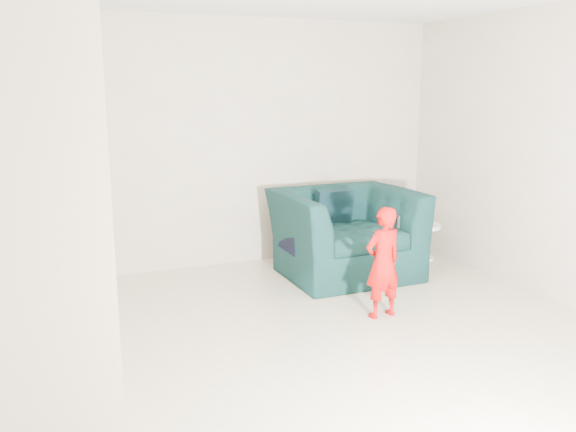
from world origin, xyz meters
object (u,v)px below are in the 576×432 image
object	(u,v)px
toddler	(383,263)
side_table	(422,236)
staircase	(20,246)
armchair	(346,233)

from	to	relation	value
toddler	side_table	world-z (taller)	toddler
side_table	staircase	size ratio (longest dim) A/B	0.12
toddler	side_table	bearing A→B (deg)	-141.91
armchair	side_table	xyz separation A→B (m)	(1.08, 0.19, -0.17)
staircase	side_table	bearing A→B (deg)	20.25
side_table	staircase	distance (m)	4.49
staircase	armchair	bearing A→B (deg)	23.59
armchair	toddler	bearing A→B (deg)	-103.06
toddler	staircase	world-z (taller)	staircase
armchair	toddler	world-z (taller)	toddler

